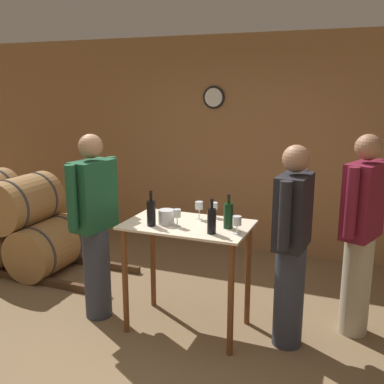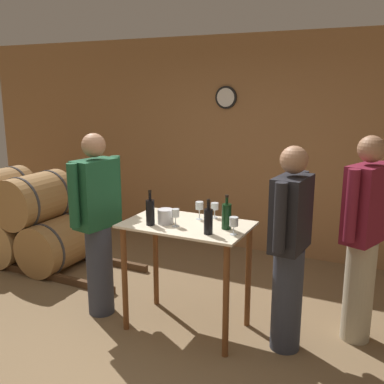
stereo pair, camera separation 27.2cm
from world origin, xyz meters
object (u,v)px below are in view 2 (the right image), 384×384
at_px(wine_glass_far_side, 234,222).
at_px(person_visitor_bearded, 290,246).
at_px(wine_bottle_left, 208,221).
at_px(wine_bottle_center, 227,216).
at_px(wine_bottle_far_left, 150,212).
at_px(wine_glass_near_right, 215,207).
at_px(ice_bucket, 166,216).
at_px(person_host, 97,221).
at_px(wine_glass_near_left, 176,214).
at_px(person_visitor_with_scarf, 363,236).
at_px(wine_glass_near_center, 199,206).

xyz_separation_m(wine_glass_far_side, person_visitor_bearded, (0.40, 0.17, -0.19)).
relative_size(wine_bottle_left, wine_bottle_center, 0.99).
xyz_separation_m(wine_bottle_far_left, wine_glass_near_right, (0.40, 0.42, -0.02)).
distance_m(wine_bottle_far_left, ice_bucket, 0.14).
relative_size(wine_bottle_center, wine_glass_near_right, 2.10).
relative_size(wine_bottle_far_left, person_host, 0.17).
height_order(wine_glass_near_left, wine_glass_near_right, wine_glass_near_left).
bearing_deg(ice_bucket, wine_glass_near_right, 48.45).
height_order(wine_bottle_left, wine_glass_near_right, wine_bottle_left).
relative_size(wine_glass_near_right, person_visitor_with_scarf, 0.08).
bearing_deg(wine_glass_far_side, wine_glass_near_left, -178.65).
distance_m(ice_bucket, person_visitor_bearded, 1.04).
bearing_deg(wine_glass_near_right, ice_bucket, -131.55).
bearing_deg(wine_glass_far_side, wine_bottle_far_left, -174.99).
relative_size(ice_bucket, person_host, 0.08).
relative_size(wine_glass_near_right, person_visitor_bearded, 0.08).
distance_m(wine_glass_near_right, wine_glass_far_side, 0.48).
height_order(wine_glass_near_right, person_visitor_with_scarf, person_visitor_with_scarf).
bearing_deg(wine_glass_far_side, wine_glass_near_right, 130.96).
distance_m(wine_glass_near_right, person_visitor_with_scarf, 1.24).
xyz_separation_m(wine_bottle_left, wine_glass_far_side, (0.18, 0.07, -0.01)).
bearing_deg(wine_glass_near_center, wine_bottle_center, -25.44).
relative_size(wine_glass_near_right, wine_glass_far_side, 0.95).
height_order(wine_bottle_center, wine_glass_near_right, wine_bottle_center).
xyz_separation_m(wine_glass_near_left, wine_glass_near_center, (0.09, 0.27, 0.01)).
distance_m(wine_bottle_center, person_visitor_with_scarf, 1.11).
height_order(wine_bottle_left, wine_bottle_center, wine_bottle_center).
xyz_separation_m(wine_glass_near_right, person_visitor_bearded, (0.71, -0.20, -0.18)).
height_order(wine_bottle_left, wine_glass_near_center, wine_bottle_left).
xyz_separation_m(wine_bottle_far_left, wine_glass_near_center, (0.30, 0.32, 0.00)).
xyz_separation_m(ice_bucket, person_host, (-0.69, -0.03, -0.13)).
xyz_separation_m(wine_bottle_left, wine_glass_near_right, (-0.13, 0.43, -0.01)).
bearing_deg(wine_bottle_center, wine_glass_far_side, -47.03).
distance_m(wine_bottle_center, wine_glass_near_right, 0.33).
bearing_deg(wine_glass_near_left, wine_glass_far_side, 1.35).
bearing_deg(wine_bottle_far_left, wine_glass_near_right, 46.98).
bearing_deg(person_host, wine_glass_far_side, 0.19).
bearing_deg(person_host, wine_bottle_far_left, -5.57).
bearing_deg(person_visitor_with_scarf, person_host, -165.56).
bearing_deg(wine_bottle_left, person_visitor_bearded, 21.92).
xyz_separation_m(wine_glass_near_left, person_visitor_with_scarf, (1.40, 0.57, -0.16)).
bearing_deg(wine_bottle_far_left, person_visitor_bearded, 11.60).
bearing_deg(wine_glass_near_left, wine_glass_near_right, 63.47).
bearing_deg(wine_bottle_left, wine_glass_near_center, 124.88).
relative_size(wine_bottle_center, person_host, 0.17).
bearing_deg(wine_bottle_far_left, wine_bottle_center, 16.11).
distance_m(wine_bottle_far_left, wine_glass_near_center, 0.44).
relative_size(wine_glass_near_right, ice_bucket, 1.02).
distance_m(wine_bottle_center, wine_glass_near_center, 0.34).
distance_m(wine_bottle_left, wine_glass_far_side, 0.20).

